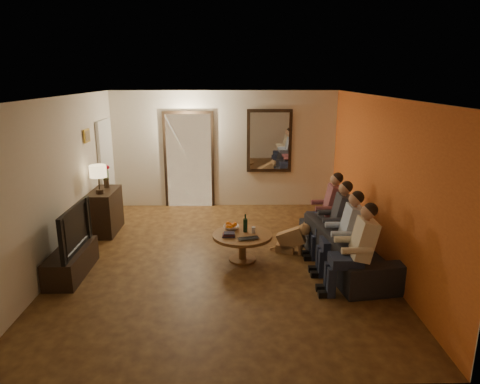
{
  "coord_description": "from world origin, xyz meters",
  "views": [
    {
      "loc": [
        0.18,
        -6.5,
        2.91
      ],
      "look_at": [
        0.3,
        0.3,
        1.05
      ],
      "focal_mm": 32.0,
      "sensor_mm": 36.0,
      "label": 1
    }
  ],
  "objects_px": {
    "dog": "(291,237)",
    "person_b": "(347,237)",
    "sofa": "(347,246)",
    "tv_stand": "(71,262)",
    "laptop": "(249,240)",
    "dresser": "(105,211)",
    "table_lamp": "(99,179)",
    "tv": "(68,229)",
    "person_c": "(337,223)",
    "bowl": "(231,228)",
    "person_d": "(329,212)",
    "coffee_table": "(242,247)",
    "person_a": "(358,253)",
    "wine_bottle": "(245,223)"
  },
  "relations": [
    {
      "from": "tv",
      "to": "person_c",
      "type": "bearing_deg",
      "value": -82.49
    },
    {
      "from": "person_d",
      "to": "laptop",
      "type": "bearing_deg",
      "value": -146.62
    },
    {
      "from": "dresser",
      "to": "table_lamp",
      "type": "distance_m",
      "value": 0.72
    },
    {
      "from": "table_lamp",
      "to": "person_c",
      "type": "height_order",
      "value": "table_lamp"
    },
    {
      "from": "dog",
      "to": "person_b",
      "type": "bearing_deg",
      "value": -32.05
    },
    {
      "from": "person_a",
      "to": "dog",
      "type": "xyz_separation_m",
      "value": [
        -0.7,
        1.43,
        -0.32
      ]
    },
    {
      "from": "laptop",
      "to": "tv",
      "type": "bearing_deg",
      "value": 169.72
    },
    {
      "from": "tv_stand",
      "to": "person_a",
      "type": "xyz_separation_m",
      "value": [
        4.11,
        -0.66,
        0.4
      ]
    },
    {
      "from": "dresser",
      "to": "tv",
      "type": "distance_m",
      "value": 1.86
    },
    {
      "from": "person_b",
      "to": "sofa",
      "type": "bearing_deg",
      "value": 71.57
    },
    {
      "from": "tv_stand",
      "to": "sofa",
      "type": "distance_m",
      "value": 4.22
    },
    {
      "from": "person_c",
      "to": "laptop",
      "type": "bearing_deg",
      "value": -166.52
    },
    {
      "from": "sofa",
      "to": "tv_stand",
      "type": "bearing_deg",
      "value": 84.47
    },
    {
      "from": "table_lamp",
      "to": "bowl",
      "type": "xyz_separation_m",
      "value": [
        2.4,
        -0.92,
        -0.61
      ]
    },
    {
      "from": "person_d",
      "to": "coffee_table",
      "type": "distance_m",
      "value": 1.71
    },
    {
      "from": "table_lamp",
      "to": "bowl",
      "type": "bearing_deg",
      "value": -20.86
    },
    {
      "from": "sofa",
      "to": "laptop",
      "type": "height_order",
      "value": "sofa"
    },
    {
      "from": "tv_stand",
      "to": "laptop",
      "type": "distance_m",
      "value": 2.7
    },
    {
      "from": "laptop",
      "to": "tv_stand",
      "type": "bearing_deg",
      "value": 169.72
    },
    {
      "from": "table_lamp",
      "to": "wine_bottle",
      "type": "bearing_deg",
      "value": -21.47
    },
    {
      "from": "person_c",
      "to": "dog",
      "type": "distance_m",
      "value": 0.8
    },
    {
      "from": "dresser",
      "to": "tv",
      "type": "bearing_deg",
      "value": -90.0
    },
    {
      "from": "wine_bottle",
      "to": "table_lamp",
      "type": "bearing_deg",
      "value": 158.53
    },
    {
      "from": "tv_stand",
      "to": "person_a",
      "type": "relative_size",
      "value": 0.99
    },
    {
      "from": "dresser",
      "to": "person_a",
      "type": "xyz_separation_m",
      "value": [
        4.11,
        -2.49,
        0.19
      ]
    },
    {
      "from": "person_c",
      "to": "person_d",
      "type": "height_order",
      "value": "same"
    },
    {
      "from": "sofa",
      "to": "dog",
      "type": "xyz_separation_m",
      "value": [
        -0.8,
        0.53,
        -0.04
      ]
    },
    {
      "from": "table_lamp",
      "to": "person_d",
      "type": "xyz_separation_m",
      "value": [
        4.11,
        -0.47,
        -0.49
      ]
    },
    {
      "from": "tv",
      "to": "sofa",
      "type": "distance_m",
      "value": 4.24
    },
    {
      "from": "coffee_table",
      "to": "laptop",
      "type": "bearing_deg",
      "value": -70.35
    },
    {
      "from": "person_b",
      "to": "person_d",
      "type": "xyz_separation_m",
      "value": [
        0.0,
        1.2,
        0.0
      ]
    },
    {
      "from": "coffee_table",
      "to": "bowl",
      "type": "distance_m",
      "value": 0.38
    },
    {
      "from": "tv",
      "to": "sofa",
      "type": "xyz_separation_m",
      "value": [
        4.21,
        0.24,
        -0.41
      ]
    },
    {
      "from": "tv",
      "to": "bowl",
      "type": "height_order",
      "value": "tv"
    },
    {
      "from": "person_b",
      "to": "coffee_table",
      "type": "relative_size",
      "value": 1.25
    },
    {
      "from": "tv",
      "to": "person_b",
      "type": "xyz_separation_m",
      "value": [
        4.11,
        -0.06,
        -0.14
      ]
    },
    {
      "from": "person_b",
      "to": "bowl",
      "type": "distance_m",
      "value": 1.88
    },
    {
      "from": "person_d",
      "to": "laptop",
      "type": "height_order",
      "value": "person_d"
    },
    {
      "from": "coffee_table",
      "to": "person_b",
      "type": "bearing_deg",
      "value": -19.32
    },
    {
      "from": "person_a",
      "to": "coffee_table",
      "type": "distance_m",
      "value": 1.94
    },
    {
      "from": "tv",
      "to": "person_a",
      "type": "height_order",
      "value": "person_a"
    },
    {
      "from": "person_b",
      "to": "person_d",
      "type": "height_order",
      "value": "same"
    },
    {
      "from": "dresser",
      "to": "person_a",
      "type": "bearing_deg",
      "value": -31.21
    },
    {
      "from": "sofa",
      "to": "laptop",
      "type": "bearing_deg",
      "value": 82.79
    },
    {
      "from": "person_b",
      "to": "laptop",
      "type": "xyz_separation_m",
      "value": [
        -1.43,
        0.26,
        -0.14
      ]
    },
    {
      "from": "dog",
      "to": "coffee_table",
      "type": "relative_size",
      "value": 0.58
    },
    {
      "from": "bowl",
      "to": "table_lamp",
      "type": "bearing_deg",
      "value": 159.14
    },
    {
      "from": "person_b",
      "to": "laptop",
      "type": "bearing_deg",
      "value": 169.83
    },
    {
      "from": "dresser",
      "to": "bowl",
      "type": "relative_size",
      "value": 3.57
    },
    {
      "from": "tv",
      "to": "person_d",
      "type": "distance_m",
      "value": 4.27
    }
  ]
}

